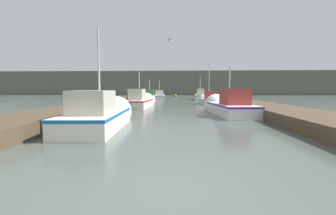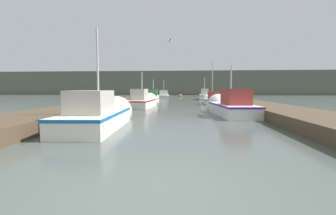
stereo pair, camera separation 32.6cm
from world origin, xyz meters
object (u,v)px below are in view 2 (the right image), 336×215
channel_buoy (180,96)px  seagull_1 (169,40)px  fishing_boat_0 (101,114)px  fishing_boat_3 (211,100)px  fishing_boat_1 (229,106)px  fishing_boat_4 (153,98)px  mooring_piling_0 (216,97)px  fishing_boat_2 (143,101)px  seagull_lead (176,52)px  mooring_piling_1 (131,99)px  fishing_boat_5 (204,96)px  fishing_boat_6 (164,96)px

channel_buoy → seagull_1: size_ratio=2.03×
fishing_boat_0 → fishing_boat_3: size_ratio=1.16×
fishing_boat_1 → fishing_boat_4: size_ratio=1.04×
mooring_piling_0 → channel_buoy: bearing=106.1°
fishing_boat_2 → fishing_boat_4: 8.74m
fishing_boat_2 → seagull_1: size_ratio=10.61×
fishing_boat_2 → seagull_lead: size_ratio=10.61×
channel_buoy → fishing_boat_3: bearing=-79.9°
fishing_boat_2 → seagull_1: seagull_1 is taller
mooring_piling_1 → fishing_boat_1: bearing=-34.1°
fishing_boat_5 → channel_buoy: fishing_boat_5 is taller
fishing_boat_0 → mooring_piling_1: 10.10m
mooring_piling_1 → seagull_1: bearing=-58.5°
fishing_boat_1 → fishing_boat_5: 19.31m
fishing_boat_4 → seagull_1: 16.09m
fishing_boat_4 → fishing_boat_6: (0.36, 10.05, -0.05)m
mooring_piling_0 → fishing_boat_1: bearing=-94.3°
fishing_boat_2 → seagull_lead: (2.59, 6.53, 5.32)m
seagull_lead → mooring_piling_1: bearing=70.0°
seagull_1 → mooring_piling_1: bearing=-166.0°
fishing_boat_5 → mooring_piling_1: bearing=-115.4°
fishing_boat_1 → fishing_boat_2: fishing_boat_2 is taller
fishing_boat_1 → fishing_boat_2: (-6.40, 5.37, -0.04)m
fishing_boat_1 → fishing_boat_5: size_ratio=0.95×
fishing_boat_0 → mooring_piling_1: fishing_boat_0 is taller
mooring_piling_1 → seagull_1: seagull_1 is taller
fishing_boat_2 → channel_buoy: 25.33m
fishing_boat_1 → channel_buoy: (-3.77, 30.57, -0.32)m
fishing_boat_3 → fishing_boat_4: size_ratio=0.86×
mooring_piling_1 → fishing_boat_2: bearing=18.6°
fishing_boat_0 → mooring_piling_0: 20.24m
fishing_boat_5 → fishing_boat_3: bearing=-88.1°
fishing_boat_2 → fishing_boat_4: size_ratio=1.04×
fishing_boat_4 → seagull_lead: 6.49m
fishing_boat_6 → fishing_boat_0: bearing=-94.2°
fishing_boat_3 → channel_buoy: 21.53m
fishing_boat_6 → channel_buoy: (2.63, 6.41, -0.20)m
fishing_boat_1 → seagull_lead: (-3.81, 11.90, 5.28)m
seagull_1 → fishing_boat_2: bearing=-174.5°
fishing_boat_1 → fishing_boat_5: fishing_boat_5 is taller
mooring_piling_1 → seagull_lead: (3.62, 6.88, 5.10)m
seagull_lead → mooring_piling_0: bearing=-150.1°
channel_buoy → seagull_1: (0.15, -31.77, 4.11)m
channel_buoy → seagull_lead: bearing=-90.1°
fishing_boat_0 → seagull_1: seagull_1 is taller
fishing_boat_3 → fishing_boat_6: (-6.39, 14.79, -0.01)m
mooring_piling_0 → fishing_boat_3: bearing=-103.1°
mooring_piling_0 → channel_buoy: mooring_piling_0 is taller
fishing_boat_3 → seagull_lead: (-3.81, 2.54, 5.39)m
mooring_piling_1 → seagull_lead: seagull_lead is taller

